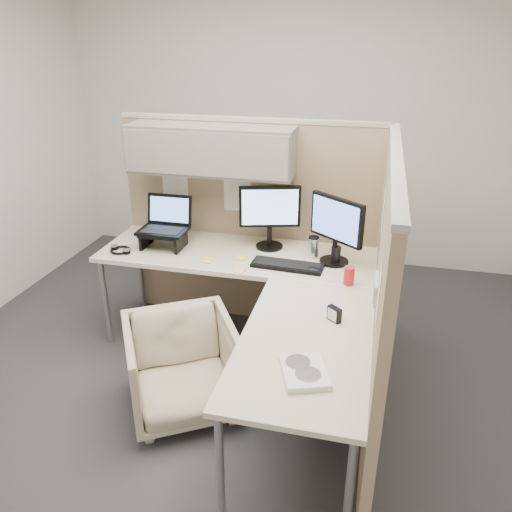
% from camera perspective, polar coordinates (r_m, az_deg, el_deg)
% --- Properties ---
extents(ground, '(4.50, 4.50, 0.00)m').
position_cam_1_polar(ground, '(3.51, -2.64, -14.26)').
color(ground, '#2D2D31').
rests_on(ground, ground).
extents(partition_back, '(2.00, 0.36, 1.63)m').
position_cam_1_polar(partition_back, '(3.77, -2.60, 7.42)').
color(partition_back, '#A08668').
rests_on(partition_back, ground).
extents(partition_right, '(0.07, 2.03, 1.63)m').
position_cam_1_polar(partition_right, '(2.91, 14.01, -4.60)').
color(partition_right, '#A08668').
rests_on(partition_right, ground).
extents(desk, '(2.00, 1.98, 0.73)m').
position_cam_1_polar(desk, '(3.21, -0.10, -3.58)').
color(desk, beige).
rests_on(desk, ground).
extents(office_chair, '(0.86, 0.85, 0.66)m').
position_cam_1_polar(office_chair, '(3.16, -8.46, -12.03)').
color(office_chair, '#C2B39A').
rests_on(office_chair, ground).
extents(monitor_left, '(0.43, 0.20, 0.47)m').
position_cam_1_polar(monitor_left, '(3.59, 1.58, 5.04)').
color(monitor_left, black).
rests_on(monitor_left, desk).
extents(monitor_right, '(0.37, 0.29, 0.47)m').
position_cam_1_polar(monitor_right, '(3.38, 9.16, 3.50)').
color(monitor_right, black).
rests_on(monitor_right, desk).
extents(laptop_station, '(0.35, 0.30, 0.36)m').
position_cam_1_polar(laptop_station, '(3.73, -10.40, 3.14)').
color(laptop_station, black).
rests_on(laptop_station, desk).
extents(keyboard, '(0.49, 0.19, 0.02)m').
position_cam_1_polar(keyboard, '(3.38, 3.59, -1.09)').
color(keyboard, black).
rests_on(keyboard, desk).
extents(mouse, '(0.11, 0.08, 0.04)m').
position_cam_1_polar(mouse, '(3.32, 6.50, -1.54)').
color(mouse, black).
rests_on(mouse, desk).
extents(travel_mug, '(0.07, 0.07, 0.16)m').
position_cam_1_polar(travel_mug, '(3.51, 6.59, 1.01)').
color(travel_mug, silver).
rests_on(travel_mug, desk).
extents(soda_can_green, '(0.07, 0.07, 0.12)m').
position_cam_1_polar(soda_can_green, '(3.18, 10.59, -2.24)').
color(soda_can_green, '#B21E1E').
rests_on(soda_can_green, desk).
extents(soda_can_silver, '(0.07, 0.07, 0.12)m').
position_cam_1_polar(soda_can_silver, '(3.46, 9.11, 0.16)').
color(soda_can_silver, black).
rests_on(soda_can_silver, desk).
extents(sticky_note_d, '(0.09, 0.09, 0.01)m').
position_cam_1_polar(sticky_note_d, '(3.51, -1.73, -0.24)').
color(sticky_note_d, yellow).
rests_on(sticky_note_d, desk).
extents(sticky_note_b, '(0.09, 0.09, 0.01)m').
position_cam_1_polar(sticky_note_b, '(3.32, -1.99, -1.68)').
color(sticky_note_b, yellow).
rests_on(sticky_note_b, desk).
extents(sticky_note_a, '(0.08, 0.08, 0.01)m').
position_cam_1_polar(sticky_note_a, '(3.48, -5.58, -0.54)').
color(sticky_note_a, yellow).
rests_on(sticky_note_a, desk).
extents(headphones, '(0.19, 0.19, 0.03)m').
position_cam_1_polar(headphones, '(3.75, -15.23, 0.68)').
color(headphones, black).
rests_on(headphones, desk).
extents(paper_stack, '(0.28, 0.31, 0.03)m').
position_cam_1_polar(paper_stack, '(2.38, 5.56, -13.07)').
color(paper_stack, white).
rests_on(paper_stack, desk).
extents(desk_clock, '(0.09, 0.08, 0.08)m').
position_cam_1_polar(desk_clock, '(2.78, 8.93, -6.58)').
color(desk_clock, black).
rests_on(desk_clock, desk).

